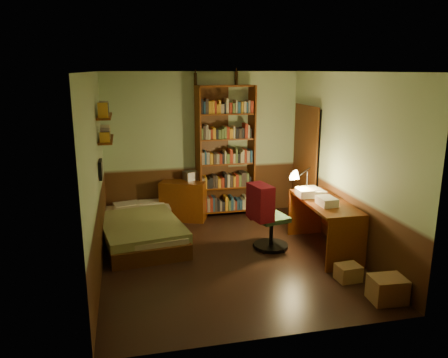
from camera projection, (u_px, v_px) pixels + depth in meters
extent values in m
cube|color=black|center=(228.00, 258.00, 6.30)|extent=(3.50, 4.00, 0.02)
cube|color=silver|center=(228.00, 71.00, 5.66)|extent=(3.50, 4.00, 0.02)
cube|color=#A1BA8F|center=(203.00, 145.00, 7.88)|extent=(3.50, 0.02, 2.60)
cube|color=#A1BA8F|center=(95.00, 176.00, 5.61)|extent=(0.02, 4.00, 2.60)
cube|color=#A1BA8F|center=(345.00, 163.00, 6.36)|extent=(0.02, 4.00, 2.60)
cube|color=#A1BA8F|center=(277.00, 216.00, 4.08)|extent=(3.50, 0.02, 2.60)
cube|color=black|center=(306.00, 165.00, 7.65)|extent=(0.06, 0.90, 2.00)
cube|color=#41210D|center=(304.00, 165.00, 7.65)|extent=(0.02, 0.98, 2.08)
cube|color=#6E8751|center=(141.00, 221.00, 6.89)|extent=(1.34, 2.17, 0.61)
cube|color=#5E2A0C|center=(183.00, 201.00, 7.80)|extent=(0.88, 0.65, 0.70)
cube|color=#B2B2B7|center=(192.00, 175.00, 7.85)|extent=(0.34, 0.30, 0.15)
cube|color=#5E2A0C|center=(225.00, 152.00, 7.84)|extent=(1.05, 0.45, 2.37)
cylinder|color=black|center=(195.00, 79.00, 7.52)|extent=(0.07, 0.07, 0.21)
cylinder|color=black|center=(236.00, 78.00, 7.68)|extent=(0.07, 0.07, 0.23)
cube|color=#5E2A0C|center=(324.00, 226.00, 6.44)|extent=(0.63, 1.45, 0.77)
cube|color=silver|center=(305.00, 193.00, 6.56)|extent=(0.23, 0.30, 0.12)
cone|color=black|center=(307.00, 176.00, 6.66)|extent=(0.18, 0.18, 0.56)
cube|color=#335B38|center=(272.00, 220.00, 6.52)|extent=(0.52, 0.48, 0.89)
cube|color=maroon|center=(264.00, 178.00, 6.12)|extent=(0.36, 0.49, 0.52)
cube|color=#5E2A0C|center=(106.00, 139.00, 6.60)|extent=(0.20, 0.90, 0.03)
cube|color=#5E2A0C|center=(105.00, 116.00, 6.51)|extent=(0.20, 0.90, 0.03)
cube|color=black|center=(101.00, 169.00, 6.19)|extent=(0.04, 0.32, 0.26)
cube|color=#A57F51|center=(387.00, 289.00, 5.07)|extent=(0.41, 0.34, 0.30)
cube|color=#A57F51|center=(348.00, 273.00, 5.59)|extent=(0.31, 0.26, 0.21)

